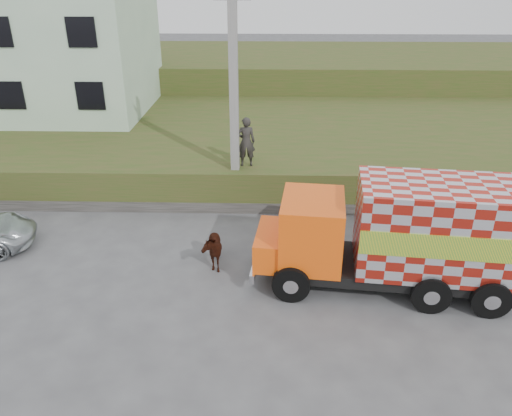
{
  "coord_description": "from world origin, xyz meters",
  "views": [
    {
      "loc": [
        0.2,
        -12.25,
        8.02
      ],
      "look_at": [
        -0.17,
        1.74,
        1.3
      ],
      "focal_mm": 35.0,
      "sensor_mm": 36.0,
      "label": 1
    }
  ],
  "objects_px": {
    "utility_pole": "(234,98)",
    "pedestrian": "(246,142)",
    "cargo_truck": "(401,235)",
    "cow": "(211,248)"
  },
  "relations": [
    {
      "from": "utility_pole",
      "to": "cargo_truck",
      "type": "relative_size",
      "value": 1.11
    },
    {
      "from": "cow",
      "to": "pedestrian",
      "type": "relative_size",
      "value": 0.77
    },
    {
      "from": "utility_pole",
      "to": "cargo_truck",
      "type": "bearing_deg",
      "value": -46.79
    },
    {
      "from": "cargo_truck",
      "to": "cow",
      "type": "height_order",
      "value": "cargo_truck"
    },
    {
      "from": "utility_pole",
      "to": "cow",
      "type": "bearing_deg",
      "value": -96.6
    },
    {
      "from": "cow",
      "to": "pedestrian",
      "type": "bearing_deg",
      "value": 68.13
    },
    {
      "from": "utility_pole",
      "to": "pedestrian",
      "type": "distance_m",
      "value": 1.75
    },
    {
      "from": "pedestrian",
      "to": "cargo_truck",
      "type": "bearing_deg",
      "value": 123.26
    },
    {
      "from": "cargo_truck",
      "to": "pedestrian",
      "type": "xyz_separation_m",
      "value": [
        -4.37,
        5.42,
        0.8
      ]
    },
    {
      "from": "cow",
      "to": "utility_pole",
      "type": "bearing_deg",
      "value": 72.38
    }
  ]
}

